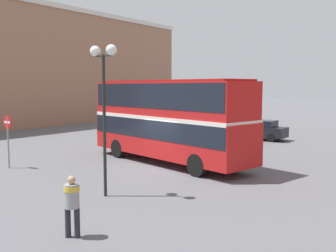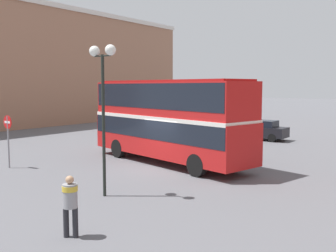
{
  "view_description": "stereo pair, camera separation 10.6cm",
  "coord_description": "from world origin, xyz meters",
  "px_view_note": "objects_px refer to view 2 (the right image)",
  "views": [
    {
      "loc": [
        12.05,
        -15.51,
        4.19
      ],
      "look_at": [
        -0.56,
        1.62,
        2.03
      ],
      "focal_mm": 42.0,
      "sensor_mm": 36.0,
      "label": 1
    },
    {
      "loc": [
        12.13,
        -15.44,
        4.19
      ],
      "look_at": [
        -0.56,
        1.62,
        2.03
      ],
      "focal_mm": 42.0,
      "sensor_mm": 36.0,
      "label": 2
    }
  ],
  "objects_px": {
    "double_decker_bus": "(168,116)",
    "parked_car_kerb_near": "(261,130)",
    "no_entry_sign": "(8,132)",
    "street_lamp_twin_globe": "(103,79)",
    "pedestrian_foreground": "(70,200)"
  },
  "relations": [
    {
      "from": "street_lamp_twin_globe",
      "to": "no_entry_sign",
      "type": "height_order",
      "value": "street_lamp_twin_globe"
    },
    {
      "from": "parked_car_kerb_near",
      "to": "no_entry_sign",
      "type": "xyz_separation_m",
      "value": [
        -6.01,
        -17.83,
        1.07
      ]
    },
    {
      "from": "pedestrian_foreground",
      "to": "street_lamp_twin_globe",
      "type": "distance_m",
      "value": 5.36
    },
    {
      "from": "double_decker_bus",
      "to": "street_lamp_twin_globe",
      "type": "relative_size",
      "value": 1.91
    },
    {
      "from": "parked_car_kerb_near",
      "to": "no_entry_sign",
      "type": "relative_size",
      "value": 1.52
    },
    {
      "from": "parked_car_kerb_near",
      "to": "no_entry_sign",
      "type": "height_order",
      "value": "no_entry_sign"
    },
    {
      "from": "double_decker_bus",
      "to": "pedestrian_foreground",
      "type": "bearing_deg",
      "value": -54.95
    },
    {
      "from": "pedestrian_foreground",
      "to": "parked_car_kerb_near",
      "type": "distance_m",
      "value": 22.39
    },
    {
      "from": "parked_car_kerb_near",
      "to": "no_entry_sign",
      "type": "bearing_deg",
      "value": 70.49
    },
    {
      "from": "double_decker_bus",
      "to": "no_entry_sign",
      "type": "bearing_deg",
      "value": -121.26
    },
    {
      "from": "double_decker_bus",
      "to": "parked_car_kerb_near",
      "type": "distance_m",
      "value": 11.99
    },
    {
      "from": "double_decker_bus",
      "to": "street_lamp_twin_globe",
      "type": "distance_m",
      "value": 7.24
    },
    {
      "from": "double_decker_bus",
      "to": "parked_car_kerb_near",
      "type": "xyz_separation_m",
      "value": [
        0.27,
        11.85,
        -1.82
      ]
    },
    {
      "from": "double_decker_bus",
      "to": "parked_car_kerb_near",
      "type": "relative_size",
      "value": 2.64
    },
    {
      "from": "parked_car_kerb_near",
      "to": "street_lamp_twin_globe",
      "type": "bearing_deg",
      "value": 94.36
    }
  ]
}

